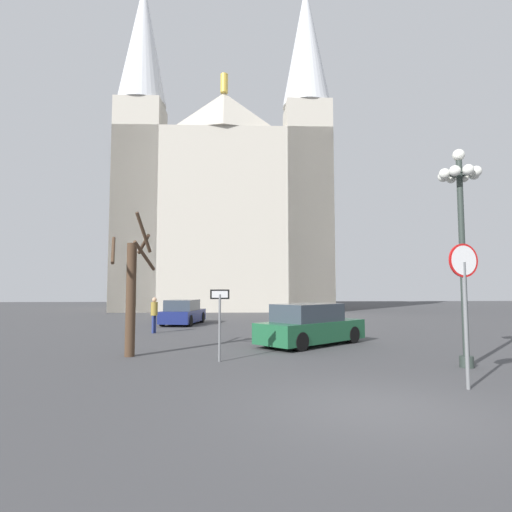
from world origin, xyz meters
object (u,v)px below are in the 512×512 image
stop_sign (465,288)px  pedestrian_walking (154,311)px  cathedral (226,208)px  one_way_arrow_sign (220,315)px  bare_tree (131,291)px  parked_car_far_navy (183,313)px  street_lamp (461,218)px  parked_car_near_green (310,326)px

stop_sign → pedestrian_walking: stop_sign is taller
cathedral → one_way_arrow_sign: bearing=-90.4°
bare_tree → parked_car_far_navy: bare_tree is taller
bare_tree → pedestrian_walking: bearing=93.4°
stop_sign → pedestrian_walking: size_ratio=1.82×
bare_tree → street_lamp: bearing=-14.9°
parked_car_near_green → pedestrian_walking: (-6.52, 4.65, 0.30)m
parked_car_near_green → cathedral: bearing=96.7°
one_way_arrow_sign → parked_car_far_navy: bearing=100.2°
parked_car_far_navy → stop_sign: bearing=-65.4°
street_lamp → parked_car_near_green: (-3.24, 4.67, -3.31)m
street_lamp → parked_car_far_navy: 16.95m
cathedral → street_lamp: 32.60m
parked_car_near_green → pedestrian_walking: bearing=144.5°
bare_tree → pedestrian_walking: bare_tree is taller
cathedral → bare_tree: cathedral is taller
parked_car_near_green → stop_sign: bearing=-75.0°
parked_car_near_green → pedestrian_walking: size_ratio=2.74×
pedestrian_walking → one_way_arrow_sign: bearing=-68.2°
street_lamp → bare_tree: size_ratio=1.34×
stop_sign → parked_car_near_green: bearing=105.0°
bare_tree → parked_car_near_green: bearing=19.6°
parked_car_near_green → bare_tree: bearing=-160.4°
one_way_arrow_sign → pedestrian_walking: (-3.17, 7.94, -0.30)m
stop_sign → parked_car_far_navy: size_ratio=0.70×
one_way_arrow_sign → bare_tree: size_ratio=0.47×
one_way_arrow_sign → bare_tree: bare_tree is taller
stop_sign → one_way_arrow_sign: size_ratio=1.48×
stop_sign → pedestrian_walking: (-8.39, 11.64, -1.10)m
bare_tree → parked_car_near_green: 6.62m
parked_car_near_green → pedestrian_walking: pedestrian_walking is taller
pedestrian_walking → street_lamp: bearing=-43.7°
parked_car_near_green → parked_car_far_navy: 10.94m
bare_tree → pedestrian_walking: size_ratio=2.65×
cathedral → parked_car_far_navy: (-2.49, -17.30, -9.61)m
parked_car_near_green → parked_car_far_navy: parked_car_near_green is taller
street_lamp → bare_tree: 9.89m
cathedral → one_way_arrow_sign: 31.29m
one_way_arrow_sign → bare_tree: bearing=158.1°
stop_sign → one_way_arrow_sign: stop_sign is taller
cathedral → parked_car_far_navy: size_ratio=7.52×
street_lamp → pedestrian_walking: 13.82m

